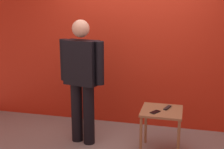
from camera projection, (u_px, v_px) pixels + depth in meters
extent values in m
cube|color=#B52814|center=(134.00, 23.00, 4.64)|extent=(5.77, 0.12, 3.30)
cylinder|color=black|center=(77.00, 112.00, 4.26)|extent=(0.19, 0.19, 0.86)
cylinder|color=black|center=(89.00, 115.00, 4.17)|extent=(0.19, 0.19, 0.86)
cube|color=black|center=(82.00, 63.00, 4.05)|extent=(0.51, 0.33, 0.61)
cube|color=#2D4784|center=(86.00, 59.00, 4.15)|extent=(0.13, 0.04, 0.51)
cube|color=#384C99|center=(86.00, 60.00, 4.16)|extent=(0.05, 0.02, 0.46)
cylinder|color=black|center=(64.00, 60.00, 4.17)|extent=(0.14, 0.14, 0.58)
cylinder|color=black|center=(100.00, 63.00, 3.92)|extent=(0.14, 0.14, 0.58)
sphere|color=tan|center=(81.00, 29.00, 3.94)|extent=(0.24, 0.24, 0.24)
cube|color=olive|center=(162.00, 111.00, 3.87)|extent=(0.53, 0.53, 0.03)
cylinder|color=olive|center=(141.00, 138.00, 3.78)|extent=(0.04, 0.04, 0.57)
cylinder|color=olive|center=(178.00, 142.00, 3.67)|extent=(0.04, 0.04, 0.57)
cylinder|color=olive|center=(146.00, 124.00, 4.22)|extent=(0.04, 0.04, 0.57)
cylinder|color=olive|center=(179.00, 127.00, 4.11)|extent=(0.04, 0.04, 0.57)
cube|color=black|center=(155.00, 112.00, 3.79)|extent=(0.13, 0.16, 0.01)
cube|color=black|center=(167.00, 108.00, 3.93)|extent=(0.10, 0.18, 0.02)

